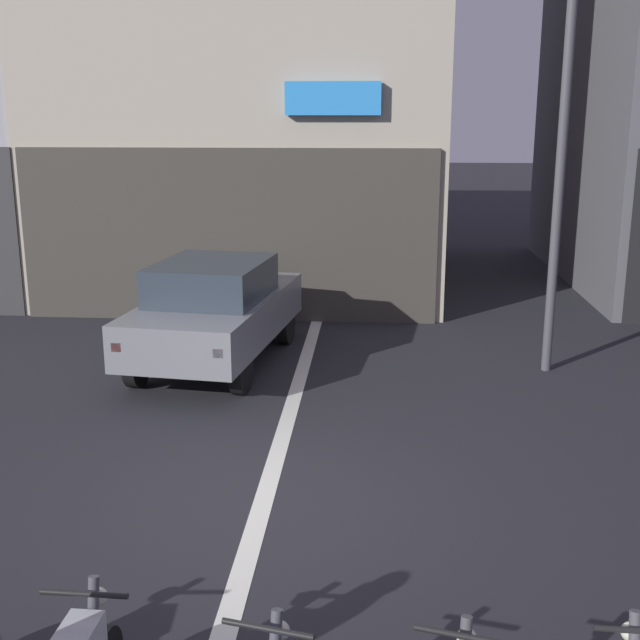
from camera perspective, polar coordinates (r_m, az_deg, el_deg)
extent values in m
plane|color=#232328|center=(8.25, -4.10, -12.92)|extent=(120.00, 120.00, 0.00)
cube|color=silver|center=(13.82, -0.64, -1.48)|extent=(0.20, 18.00, 0.01)
cube|color=#B2A893|center=(19.55, -4.36, 19.90)|extent=(8.07, 9.17, 11.35)
cube|color=#3E3A33|center=(15.04, -6.60, 5.95)|extent=(7.75, 0.10, 3.20)
cube|color=#3399F2|center=(14.58, 0.93, 15.46)|extent=(1.69, 0.16, 0.57)
cylinder|color=black|center=(14.04, -8.60, -0.05)|extent=(0.26, 0.66, 0.64)
cylinder|color=black|center=(13.60, -2.45, -0.37)|extent=(0.26, 0.66, 0.64)
cylinder|color=black|center=(11.73, -12.90, -3.15)|extent=(0.26, 0.66, 0.64)
cylinder|color=black|center=(11.19, -5.63, -3.69)|extent=(0.26, 0.66, 0.64)
cube|color=slate|center=(12.50, -7.35, 0.23)|extent=(2.27, 4.29, 0.66)
cube|color=#2D3842|center=(12.22, -7.66, 2.84)|extent=(1.79, 2.15, 0.56)
cube|color=red|center=(10.94, -14.23, -1.87)|extent=(0.15, 0.08, 0.12)
cube|color=red|center=(10.42, -7.21, -2.34)|extent=(0.15, 0.08, 0.12)
cylinder|color=#47474C|center=(12.20, 16.69, 10.24)|extent=(0.14, 0.14, 6.05)
cylinder|color=#4C4C51|center=(5.58, -15.83, -20.53)|extent=(0.08, 0.24, 0.70)
cylinder|color=black|center=(5.34, -16.40, -18.16)|extent=(0.55, 0.05, 0.04)
sphere|color=silver|center=(5.58, -15.47, -18.40)|extent=(0.12, 0.12, 0.12)
cylinder|color=black|center=(4.87, -3.75, -21.05)|extent=(0.54, 0.16, 0.04)
sphere|color=silver|center=(5.12, -2.86, -21.18)|extent=(0.12, 0.12, 0.12)
cylinder|color=black|center=(4.87, 10.12, -21.23)|extent=(0.54, 0.16, 0.04)
sphere|color=silver|center=(5.13, 10.37, -21.32)|extent=(0.12, 0.12, 0.12)
sphere|color=silver|center=(5.43, 21.20, -19.95)|extent=(0.12, 0.12, 0.12)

